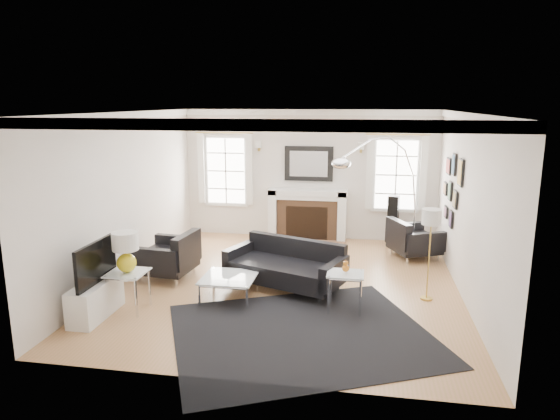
% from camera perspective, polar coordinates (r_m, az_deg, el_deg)
% --- Properties ---
extents(floor, '(6.00, 6.00, 0.00)m').
position_cam_1_polar(floor, '(8.35, 0.83, -8.48)').
color(floor, '#AB7E47').
rests_on(floor, ground).
extents(back_wall, '(5.50, 0.04, 2.80)m').
position_cam_1_polar(back_wall, '(10.90, 3.32, 4.03)').
color(back_wall, silver).
rests_on(back_wall, floor).
extents(front_wall, '(5.50, 0.04, 2.80)m').
position_cam_1_polar(front_wall, '(5.11, -4.38, -5.54)').
color(front_wall, silver).
rests_on(front_wall, floor).
extents(left_wall, '(0.04, 6.00, 2.80)m').
position_cam_1_polar(left_wall, '(8.81, -17.10, 1.53)').
color(left_wall, silver).
rests_on(left_wall, floor).
extents(right_wall, '(0.04, 6.00, 2.80)m').
position_cam_1_polar(right_wall, '(8.02, 20.66, 0.26)').
color(right_wall, silver).
rests_on(right_wall, floor).
extents(ceiling, '(5.50, 6.00, 0.02)m').
position_cam_1_polar(ceiling, '(7.81, 0.90, 11.10)').
color(ceiling, white).
rests_on(ceiling, back_wall).
extents(crown_molding, '(5.50, 6.00, 0.12)m').
position_cam_1_polar(crown_molding, '(7.81, 0.90, 10.66)').
color(crown_molding, white).
rests_on(crown_molding, back_wall).
extents(fireplace, '(1.70, 0.69, 1.11)m').
position_cam_1_polar(fireplace, '(10.85, 3.14, -0.61)').
color(fireplace, white).
rests_on(fireplace, floor).
extents(mantel_mirror, '(1.05, 0.07, 0.75)m').
position_cam_1_polar(mantel_mirror, '(10.82, 3.31, 5.31)').
color(mantel_mirror, black).
rests_on(mantel_mirror, back_wall).
extents(window_left, '(1.24, 0.15, 1.62)m').
position_cam_1_polar(window_left, '(11.19, -6.19, 4.50)').
color(window_left, white).
rests_on(window_left, back_wall).
extents(window_right, '(1.24, 0.15, 1.62)m').
position_cam_1_polar(window_right, '(10.79, 13.12, 3.96)').
color(window_right, white).
rests_on(window_right, back_wall).
extents(gallery_wall, '(0.04, 1.73, 1.29)m').
position_cam_1_polar(gallery_wall, '(9.25, 19.07, 2.73)').
color(gallery_wall, black).
rests_on(gallery_wall, right_wall).
extents(tv_unit, '(0.35, 1.00, 1.09)m').
position_cam_1_polar(tv_unit, '(7.51, -20.31, -9.03)').
color(tv_unit, white).
rests_on(tv_unit, floor).
extents(area_rug, '(4.07, 3.80, 0.01)m').
position_cam_1_polar(area_rug, '(6.69, 2.50, -13.95)').
color(area_rug, black).
rests_on(area_rug, floor).
extents(sofa, '(2.07, 1.47, 0.62)m').
position_cam_1_polar(sofa, '(8.15, 0.78, -6.50)').
color(sofa, black).
rests_on(sofa, floor).
extents(armchair_left, '(0.98, 1.06, 0.66)m').
position_cam_1_polar(armchair_left, '(8.74, -12.44, -5.26)').
color(armchair_left, black).
rests_on(armchair_left, floor).
extents(armchair_right, '(1.11, 1.17, 0.62)m').
position_cam_1_polar(armchair_right, '(9.96, 14.83, -3.36)').
color(armchair_right, black).
rests_on(armchair_right, floor).
extents(coffee_table, '(0.80, 0.80, 0.36)m').
position_cam_1_polar(coffee_table, '(7.71, -5.83, -7.79)').
color(coffee_table, silver).
rests_on(coffee_table, floor).
extents(side_table_left, '(0.53, 0.53, 0.58)m').
position_cam_1_polar(side_table_left, '(7.53, -17.01, -7.58)').
color(side_table_left, silver).
rests_on(side_table_left, floor).
extents(nesting_table, '(0.52, 0.44, 0.57)m').
position_cam_1_polar(nesting_table, '(7.25, 7.47, -8.05)').
color(nesting_table, silver).
rests_on(nesting_table, floor).
extents(gourd_lamp, '(0.37, 0.37, 0.59)m').
position_cam_1_polar(gourd_lamp, '(7.40, -17.22, -4.31)').
color(gourd_lamp, yellow).
rests_on(gourd_lamp, side_table_left).
extents(orange_vase, '(0.10, 0.10, 0.17)m').
position_cam_1_polar(orange_vase, '(7.18, 7.52, -6.47)').
color(orange_vase, orange).
rests_on(orange_vase, nesting_table).
extents(arc_floor_lamp, '(1.71, 1.58, 2.42)m').
position_cam_1_polar(arc_floor_lamp, '(9.44, 11.37, 1.95)').
color(arc_floor_lamp, silver).
rests_on(arc_floor_lamp, floor).
extents(stick_floor_lamp, '(0.29, 0.29, 1.41)m').
position_cam_1_polar(stick_floor_lamp, '(7.71, 16.91, -1.28)').
color(stick_floor_lamp, gold).
rests_on(stick_floor_lamp, floor).
extents(speaker_tower, '(0.25, 0.25, 1.06)m').
position_cam_1_polar(speaker_tower, '(10.67, 12.77, -1.21)').
color(speaker_tower, black).
rests_on(speaker_tower, floor).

